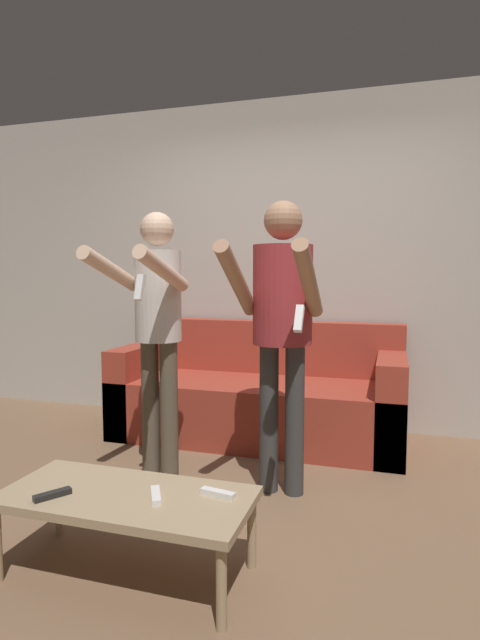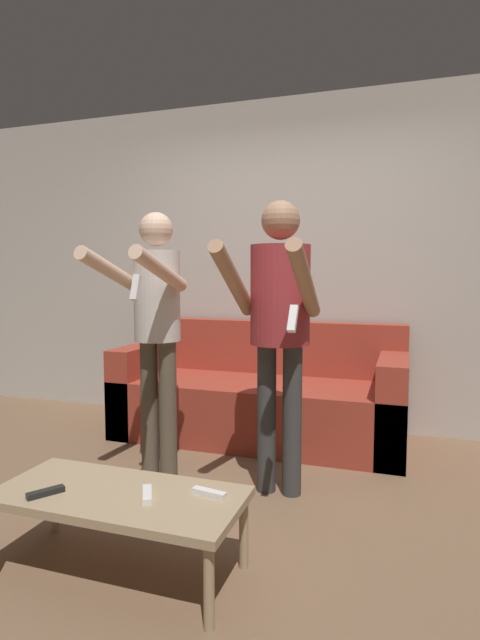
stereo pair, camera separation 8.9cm
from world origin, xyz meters
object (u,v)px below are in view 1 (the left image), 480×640
Objects in this scene: person_standing_left at (157,317)px; remote_far at (218,493)px; coffee_table at (126,502)px; remote_mid at (156,495)px; couch at (258,398)px; person_standing_right at (282,313)px; remote_near at (52,495)px.

remote_far is at bearing -51.17° from person_standing_left.
coffee_table is 7.09× the size of remote_mid.
remote_mid is at bearing -87.75° from couch.
couch is at bearing 112.06° from person_standing_right.
person_standing_right is (0.77, 0.00, 0.04)m from person_standing_left.
couch is 1.33× the size of person_standing_left.
person_standing_left reaches higher than coffee_table.
person_standing_right is at bearing 56.27° from remote_near.
person_standing_right is (0.39, -0.95, 0.74)m from couch.
person_standing_left is 0.98× the size of person_standing_right.
remote_near is (-0.27, -0.12, 0.05)m from coffee_table.
remote_mid is (0.46, -0.96, -0.64)m from person_standing_left.
person_standing_right is 11.50× the size of remote_near.
person_standing_right is 1.58× the size of coffee_table.
person_standing_right is at bearing 85.01° from remote_far.
person_standing_right is 1.22m from remote_mid.
remote_far is at bearing -94.99° from person_standing_right.
remote_near is at bearing -155.69° from coffee_table.
person_standing_left is at bearing 108.72° from coffee_table.
remote_far is (0.31, -1.82, 0.06)m from couch.
remote_near is at bearing -87.17° from person_standing_left.
remote_far is (-0.08, -0.87, -0.68)m from person_standing_right.
remote_far is at bearing 21.56° from remote_mid.
remote_near is 0.98× the size of remote_mid.
person_standing_left reaches higher than remote_near.
remote_far reaches higher than coffee_table.
remote_near is at bearing -99.31° from couch.
coffee_table is (-0.45, -0.95, -0.73)m from person_standing_right.
person_standing_left is 11.27× the size of remote_near.
coffee_table is at bearing -166.90° from remote_far.
couch reaches higher than coffee_table.
remote_near and remote_far have the same top height.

